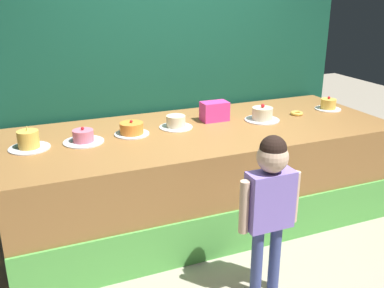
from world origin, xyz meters
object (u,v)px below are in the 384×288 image
at_px(cake_center_left, 132,129).
at_px(cake_center_right, 176,123).
at_px(pink_box, 215,111).
at_px(child_figure, 270,195).
at_px(cake_far_left, 29,141).
at_px(donut, 297,113).
at_px(cake_right, 262,115).
at_px(cake_far_right, 328,105).
at_px(cake_left, 83,137).

distance_m(cake_center_left, cake_center_right, 0.41).
distance_m(pink_box, cake_center_left, 0.83).
distance_m(child_figure, cake_far_left, 1.88).
bearing_deg(pink_box, cake_center_left, -172.82).
xyz_separation_m(donut, cake_center_right, (-1.24, 0.07, 0.03)).
xyz_separation_m(child_figure, cake_right, (0.65, 1.19, 0.16)).
distance_m(cake_far_left, cake_center_right, 1.24).
distance_m(cake_far_left, cake_far_right, 2.89).
height_order(donut, cake_right, cake_right).
distance_m(cake_left, cake_center_right, 0.83).
relative_size(cake_left, cake_center_right, 1.10).
bearing_deg(cake_right, cake_left, 179.20).
bearing_deg(pink_box, cake_far_left, -175.37).
bearing_deg(cake_left, cake_center_right, 5.37).
relative_size(cake_right, cake_far_right, 1.24).
bearing_deg(cake_left, child_figure, -50.39).
bearing_deg(child_figure, donut, 48.93).
height_order(pink_box, cake_center_right, pink_box).
bearing_deg(cake_left, donut, 0.28).
xyz_separation_m(donut, cake_far_left, (-2.48, 0.00, 0.05)).
distance_m(cake_left, cake_far_right, 2.48).
bearing_deg(pink_box, cake_center_right, -170.21).
distance_m(pink_box, cake_right, 0.45).
distance_m(cake_left, cake_center_left, 0.42).
distance_m(donut, cake_left, 2.06).
height_order(donut, cake_left, cake_left).
distance_m(donut, cake_right, 0.42).
bearing_deg(cake_far_right, donut, -173.87).
height_order(pink_box, cake_center_left, pink_box).
relative_size(cake_far_left, cake_center_left, 1.07).
xyz_separation_m(child_figure, donut, (1.06, 1.22, 0.12)).
bearing_deg(cake_right, cake_far_left, 178.94).
bearing_deg(cake_center_left, cake_right, -3.14).
xyz_separation_m(cake_right, cake_far_right, (0.83, 0.08, -0.01)).
relative_size(pink_box, cake_right, 0.76).
bearing_deg(cake_center_right, cake_center_left, -175.45).
distance_m(child_figure, cake_left, 1.58).
relative_size(pink_box, cake_far_left, 0.79).
xyz_separation_m(child_figure, cake_far_right, (1.48, 1.26, 0.16)).
xyz_separation_m(donut, cake_right, (-0.41, -0.03, 0.04)).
relative_size(child_figure, cake_far_right, 4.45).
bearing_deg(cake_left, cake_right, -0.80).
bearing_deg(child_figure, cake_left, 129.61).
relative_size(child_figure, cake_center_left, 3.95).
bearing_deg(cake_center_left, cake_left, -173.81).
relative_size(cake_center_right, cake_far_right, 1.13).
bearing_deg(cake_left, cake_far_right, 1.26).
relative_size(pink_box, cake_far_right, 0.95).
bearing_deg(cake_far_right, cake_far_left, -179.22).
bearing_deg(cake_center_right, child_figure, -82.24).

